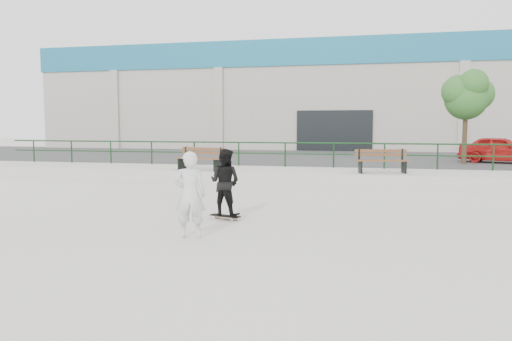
% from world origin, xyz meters
% --- Properties ---
extents(ground, '(120.00, 120.00, 0.00)m').
position_xyz_m(ground, '(0.00, 0.00, 0.00)').
color(ground, '#B5AEA6').
rests_on(ground, ground).
extents(ledge, '(30.00, 3.00, 0.50)m').
position_xyz_m(ledge, '(0.00, 9.50, 0.25)').
color(ledge, '#B3ADA3').
rests_on(ledge, ground).
extents(parking_strip, '(60.00, 14.00, 0.50)m').
position_xyz_m(parking_strip, '(0.00, 18.00, 0.25)').
color(parking_strip, '#393939').
rests_on(parking_strip, ground).
extents(railing, '(28.00, 0.06, 1.03)m').
position_xyz_m(railing, '(-0.00, 10.80, 1.24)').
color(railing, '#133517').
rests_on(railing, ledge).
extents(commercial_building, '(44.20, 16.33, 8.00)m').
position_xyz_m(commercial_building, '(-0.00, 31.99, 4.58)').
color(commercial_building, '#A9A297').
rests_on(commercial_building, ground).
extents(bench_left, '(1.99, 0.94, 0.88)m').
position_xyz_m(bench_left, '(-3.95, 8.62, 0.94)').
color(bench_left, brown).
rests_on(bench_left, ledge).
extents(bench_right, '(1.96, 0.93, 0.87)m').
position_xyz_m(bench_right, '(2.87, 9.00, 0.93)').
color(bench_right, brown).
rests_on(bench_right, ledge).
extents(tree, '(2.32, 2.07, 4.13)m').
position_xyz_m(tree, '(6.53, 14.06, 3.60)').
color(tree, '#493924').
rests_on(tree, parking_strip).
extents(red_car, '(3.88, 2.61, 1.23)m').
position_xyz_m(red_car, '(8.26, 15.18, 1.11)').
color(red_car, '#B51816').
rests_on(red_car, parking_strip).
extents(skateboard, '(0.80, 0.43, 0.09)m').
position_xyz_m(skateboard, '(-0.85, 1.64, 0.07)').
color(skateboard, black).
rests_on(skateboard, ground).
extents(standing_skater, '(0.88, 0.75, 1.59)m').
position_xyz_m(standing_skater, '(-0.85, 1.64, 0.89)').
color(standing_skater, black).
rests_on(standing_skater, skateboard).
extents(seated_skater, '(0.72, 0.56, 1.73)m').
position_xyz_m(seated_skater, '(-0.97, -0.36, 0.86)').
color(seated_skater, silver).
rests_on(seated_skater, ground).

